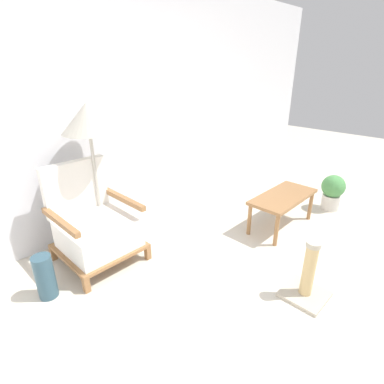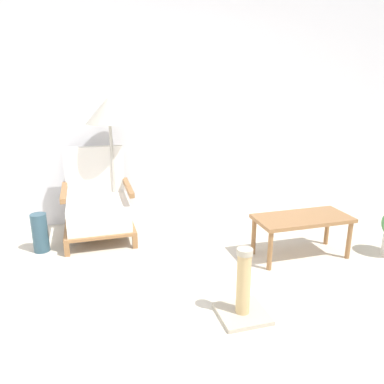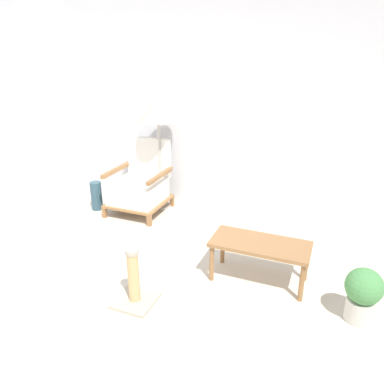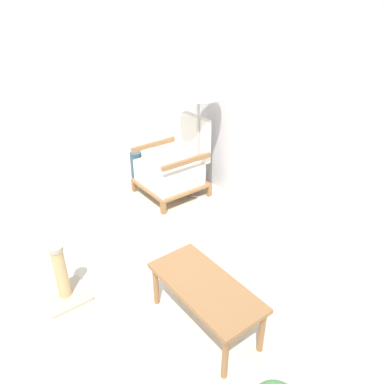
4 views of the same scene
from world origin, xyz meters
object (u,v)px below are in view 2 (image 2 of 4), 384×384
object	(u,v)px
floor_lamp	(109,114)
vase	(40,233)
coffee_table	(302,222)
scratching_post	(243,295)
armchair	(98,206)

from	to	relation	value
floor_lamp	vase	distance (m)	1.39
coffee_table	vase	world-z (taller)	coffee_table
floor_lamp	vase	world-z (taller)	floor_lamp
scratching_post	armchair	bearing A→B (deg)	117.84
armchair	coffee_table	size ratio (longest dim) A/B	1.04
vase	floor_lamp	bearing A→B (deg)	28.28
floor_lamp	vase	size ratio (longest dim) A/B	3.79
armchair	vase	bearing A→B (deg)	-161.66
vase	armchair	bearing A→B (deg)	18.34
coffee_table	vase	size ratio (longest dim) A/B	2.33
coffee_table	armchair	bearing A→B (deg)	151.48
armchair	floor_lamp	size ratio (longest dim) A/B	0.64
floor_lamp	coffee_table	xyz separation A→B (m)	(1.62, -1.21, -0.93)
coffee_table	scratching_post	distance (m)	1.18
coffee_table	vase	bearing A→B (deg)	161.49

